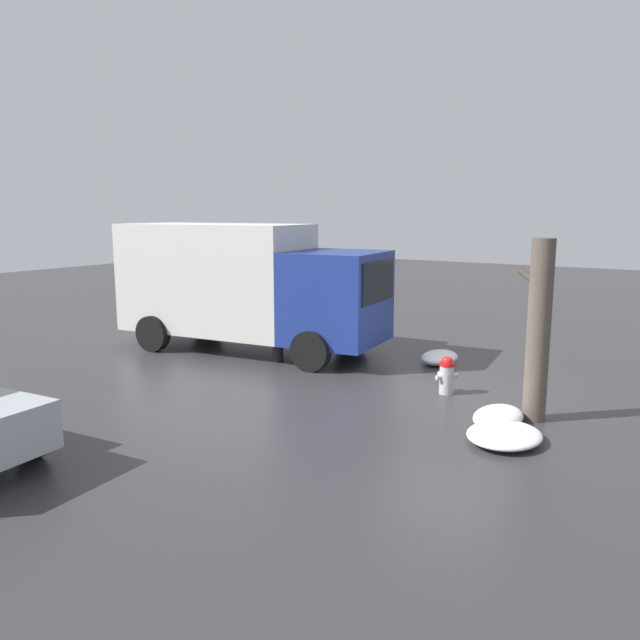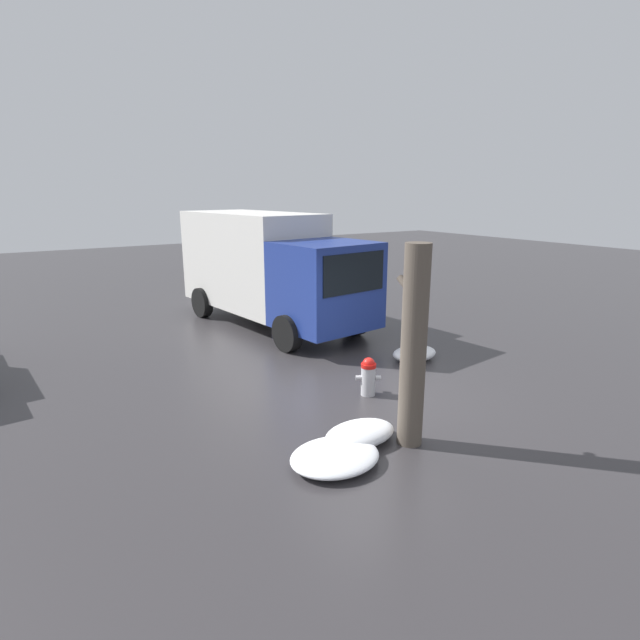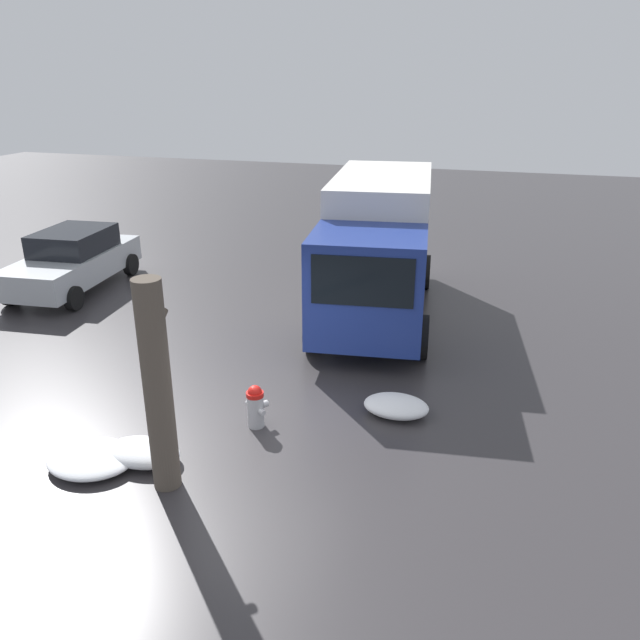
{
  "view_description": "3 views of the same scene",
  "coord_description": "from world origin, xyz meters",
  "views": [
    {
      "loc": [
        -4.3,
        11.06,
        3.49
      ],
      "look_at": [
        2.85,
        0.09,
        1.18
      ],
      "focal_mm": 35.0,
      "sensor_mm": 36.0,
      "label": 1
    },
    {
      "loc": [
        -6.93,
        5.52,
        3.74
      ],
      "look_at": [
        2.38,
        -0.45,
        0.89
      ],
      "focal_mm": 28.0,
      "sensor_mm": 36.0,
      "label": 2
    },
    {
      "loc": [
        -8.21,
        -3.53,
        5.44
      ],
      "look_at": [
        2.2,
        -0.45,
        1.09
      ],
      "focal_mm": 35.0,
      "sensor_mm": 36.0,
      "label": 3
    }
  ],
  "objects": [
    {
      "name": "fire_hydrant",
      "position": [
        0.0,
        -0.0,
        0.38
      ],
      "size": [
        0.4,
        0.44,
        0.74
      ],
      "rotation": [
        0.0,
        0.0,
        5.7
      ],
      "color": "#B7B7BC",
      "rests_on": "ground_plane"
    },
    {
      "name": "delivery_truck",
      "position": [
        5.68,
        -0.83,
        1.7
      ],
      "size": [
        6.96,
        3.11,
        3.16
      ],
      "rotation": [
        0.0,
        0.0,
        1.69
      ],
      "color": "navy",
      "rests_on": "ground_plane"
    },
    {
      "name": "ground_plane",
      "position": [
        0.0,
        0.0,
        0.0
      ],
      "size": [
        60.0,
        60.0,
        0.0
      ],
      "primitive_type": "plane",
      "color": "#333033"
    },
    {
      "name": "snow_pile_by_hydrant",
      "position": [
        -1.4,
        1.25,
        0.15
      ],
      "size": [
        0.76,
        1.18,
        0.29
      ],
      "color": "white",
      "rests_on": "ground_plane"
    },
    {
      "name": "pedestrian",
      "position": [
        4.28,
        -0.3,
        0.92
      ],
      "size": [
        0.37,
        0.37,
        1.69
      ],
      "rotation": [
        0.0,
        0.0,
        5.14
      ],
      "color": "#23232D",
      "rests_on": "ground_plane"
    },
    {
      "name": "snow_pile_by_tree",
      "position": [
        -1.71,
        1.93,
        0.11
      ],
      "size": [
        1.11,
        1.33,
        0.22
      ],
      "color": "white",
      "rests_on": "ground_plane"
    },
    {
      "name": "snow_pile_curbside",
      "position": [
        1.02,
        -2.14,
        0.16
      ],
      "size": [
        0.78,
        1.11,
        0.31
      ],
      "color": "white",
      "rests_on": "ground_plane"
    },
    {
      "name": "tree_trunk",
      "position": [
        -1.81,
        0.61,
        1.54
      ],
      "size": [
        0.58,
        0.38,
        3.05
      ],
      "color": "brown",
      "rests_on": "ground_plane"
    },
    {
      "name": "parked_car",
      "position": [
        5.17,
        7.26,
        0.79
      ],
      "size": [
        4.41,
        2.26,
        1.56
      ],
      "rotation": [
        0.0,
        0.0,
        1.66
      ],
      "color": "#ADB2B7",
      "rests_on": "ground_plane"
    }
  ]
}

